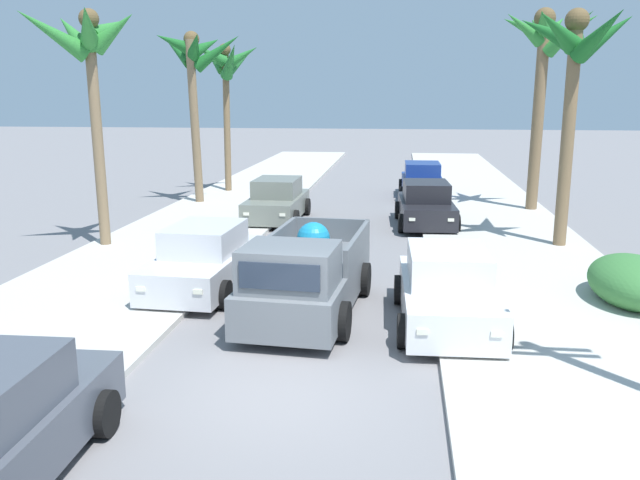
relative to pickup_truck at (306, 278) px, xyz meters
name	(u,v)px	position (x,y,z in m)	size (l,w,h in m)	color
ground_plane	(276,394)	(0.08, -3.79, -0.79)	(160.00, 160.00, 0.00)	slate
sidewalk_left	(197,229)	(-4.96, 8.21, -0.73)	(4.96, 60.00, 0.12)	beige
sidewalk_right	(501,236)	(5.12, 8.21, -0.73)	(4.96, 60.00, 0.12)	beige
curb_left	(228,230)	(-3.88, 8.21, -0.74)	(0.16, 60.00, 0.10)	silver
curb_right	(466,236)	(4.04, 8.21, -0.74)	(0.16, 60.00, 0.10)	silver
pickup_truck	(306,278)	(0.00, 0.00, 0.00)	(2.50, 5.34, 1.80)	slate
car_left_near	(426,205)	(2.78, 10.05, -0.08)	(2.19, 4.33, 1.54)	black
car_right_near	(447,290)	(2.87, -0.25, -0.08)	(2.13, 4.31, 1.54)	silver
car_left_mid	(422,181)	(2.82, 16.73, -0.08)	(2.08, 4.28, 1.54)	navy
car_right_mid	(204,260)	(-2.65, 1.52, -0.08)	(2.18, 4.33, 1.54)	silver
car_right_far	(277,201)	(-2.58, 10.32, -0.08)	(2.06, 4.28, 1.54)	slate
palm_tree_right_fore	(88,50)	(-6.92, 5.17, 4.94)	(3.17, 3.63, 6.95)	#846B4C
palm_tree_left_mid	(575,56)	(6.68, 6.92, 4.78)	(3.29, 3.84, 6.90)	brown
palm_tree_right_mid	(195,64)	(-6.42, 13.36, 4.93)	(3.88, 3.19, 7.02)	#846B4C
palm_tree_left_back	(545,49)	(7.06, 13.20, 5.36)	(3.74, 3.30, 7.65)	brown
palm_tree_right_back	(228,69)	(-6.02, 16.96, 4.86)	(3.05, 3.90, 6.84)	brown
hedge_bush	(633,282)	(6.96, 1.44, -0.24)	(1.80, 2.80, 1.10)	#387538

